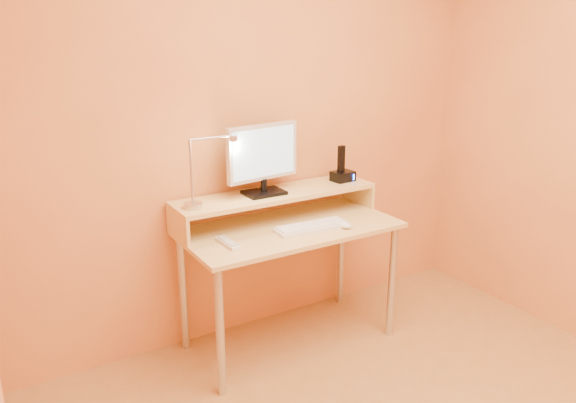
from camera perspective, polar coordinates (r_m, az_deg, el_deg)
wall_back at (r=3.18m, az=-2.84°, el=8.13°), size 3.00×0.04×2.50m
desk_leg_fl at (r=2.77m, az=-7.05°, el=-13.36°), size 0.04×0.04×0.69m
desk_leg_fr at (r=3.31m, az=10.72°, el=-8.19°), size 0.04×0.04×0.69m
desk_leg_bl at (r=3.18m, az=-10.83°, el=-9.30°), size 0.04×0.04×0.69m
desk_leg_br at (r=3.66m, az=5.52°, el=-5.41°), size 0.04×0.04×0.69m
desk_lower at (r=3.05m, az=0.19°, el=-2.80°), size 1.20×0.60×0.02m
shelf_riser_left at (r=2.91m, az=-11.36°, el=-2.47°), size 0.02×0.30×0.14m
shelf_riser_right at (r=3.47m, az=7.26°, el=0.93°), size 0.02×0.30×0.14m
desk_shelf at (r=3.12m, az=-1.24°, el=0.77°), size 1.20×0.30×0.02m
monitor_foot at (r=3.08m, az=-2.50°, el=0.94°), size 0.22×0.16×0.02m
monitor_neck at (r=3.07m, az=-2.51°, el=1.73°), size 0.04×0.04×0.07m
monitor_panel at (r=3.03m, az=-2.65°, el=5.14°), size 0.45×0.09×0.31m
monitor_back at (r=3.05m, az=-2.86°, el=5.22°), size 0.40×0.07×0.26m
monitor_screen at (r=3.02m, az=-2.48°, el=5.08°), size 0.41×0.06×0.27m
lamp_base at (r=2.88m, az=-9.83°, el=-0.41°), size 0.10×0.10×0.02m
lamp_post at (r=2.83m, az=-10.01°, el=3.02°), size 0.01×0.01×0.33m
lamp_arm at (r=2.84m, az=-7.92°, el=6.57°), size 0.24×0.01×0.01m
lamp_head at (r=2.89m, az=-5.72°, el=6.54°), size 0.04×0.04×0.03m
lamp_bulb at (r=2.89m, az=-5.71°, el=6.22°), size 0.03×0.03×0.00m
phone_dock at (r=3.36m, az=5.70°, el=2.63°), size 0.14×0.11×0.06m
phone_handset at (r=3.33m, az=5.55°, el=4.43°), size 0.04×0.03×0.16m
phone_led at (r=3.35m, az=6.84°, el=2.54°), size 0.01×0.00×0.04m
keyboard at (r=2.99m, az=2.49°, el=-2.74°), size 0.42×0.15×0.02m
mouse at (r=3.03m, az=5.81°, el=-2.39°), size 0.07×0.11×0.04m
remote_control at (r=2.80m, az=-6.26°, el=-4.30°), size 0.06×0.19×0.02m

